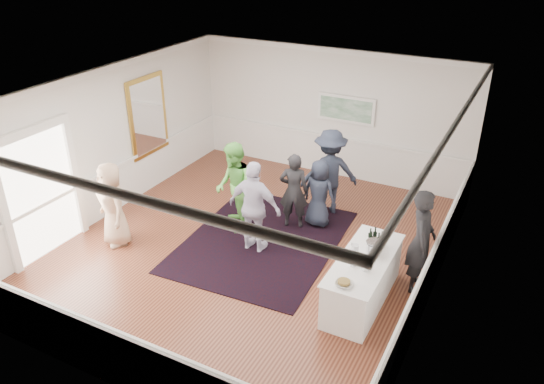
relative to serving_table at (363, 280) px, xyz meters
The scene contains 23 objects.
floor 2.59m from the serving_table, 166.27° to the left, with size 8.00×8.00×0.00m, color brown.
ceiling 3.77m from the serving_table, 166.27° to the left, with size 7.00×8.00×0.02m, color white.
wall_left 6.12m from the serving_table, behind, with size 0.02×8.00×3.20m, color white.
wall_right 1.67m from the serving_table, 30.70° to the left, with size 0.02×8.00×3.20m, color white.
wall_back 5.36m from the serving_table, 118.29° to the left, with size 7.00×0.02×3.20m, color white.
wall_front 4.36m from the serving_table, 126.15° to the right, with size 7.00×0.02×3.20m, color white.
wainscoting 2.55m from the serving_table, 166.27° to the left, with size 7.00×8.00×1.00m, color white, non-canonical shape.
mirror 6.38m from the serving_table, 162.19° to the left, with size 0.05×1.25×1.85m.
doorway 6.14m from the serving_table, 167.68° to the right, with size 0.10×1.78×2.56m.
landscape_painting 5.18m from the serving_table, 114.56° to the left, with size 1.44×0.06×0.66m.
area_rug 2.59m from the serving_table, 159.54° to the left, with size 2.88×3.78×0.02m, color black.
serving_table is the anchor object (origin of this frame).
bartender 1.21m from the serving_table, 48.60° to the left, with size 0.69×0.45×1.89m, color black.
guest_tan 5.02m from the serving_table, behind, with size 0.84×0.55×1.73m, color tan.
guest_green 3.38m from the serving_table, 160.84° to the left, with size 0.92×0.72×1.90m, color #64BD4B.
guest_lilac 2.51m from the serving_table, 166.42° to the left, with size 1.09×0.45×1.86m, color silver.
guest_dark_a 3.22m from the serving_table, 122.47° to the left, with size 1.24×0.71×1.92m, color #202636.
guest_dark_b 2.76m from the serving_table, 140.63° to the left, with size 0.60×0.40×1.66m, color black.
guest_navy 2.66m from the serving_table, 129.33° to the left, with size 0.72×0.47×1.48m, color #202636.
wine_bottles 0.74m from the serving_table, 88.13° to the left, with size 0.28×0.24×0.31m.
juice_pitchers 0.58m from the serving_table, 106.35° to the right, with size 0.40×0.41×0.24m.
ice_bucket 0.57m from the serving_table, 68.27° to the left, with size 0.26×0.26×0.24m, color silver.
nut_bowl 0.95m from the serving_table, 93.90° to the right, with size 0.27×0.27×0.08m.
Camera 1 is at (4.48, -7.74, 5.75)m, focal length 35.00 mm.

